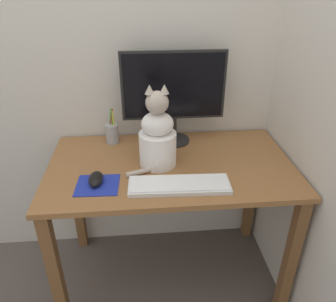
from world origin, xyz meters
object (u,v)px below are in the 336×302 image
object	(u,v)px
monitor	(173,92)
cat	(157,136)
pen_cup	(112,133)
keyboard	(179,185)
computer_mouse_left	(96,179)

from	to	relation	value
monitor	cat	xyz separation A→B (m)	(-0.09, -0.22, -0.13)
cat	pen_cup	xyz separation A→B (m)	(-0.22, 0.24, -0.09)
keyboard	pen_cup	distance (m)	0.52
pen_cup	monitor	bearing A→B (deg)	-2.66
monitor	pen_cup	world-z (taller)	monitor
monitor	pen_cup	distance (m)	0.38
keyboard	computer_mouse_left	distance (m)	0.35
computer_mouse_left	pen_cup	size ratio (longest dim) A/B	0.62
computer_mouse_left	cat	size ratio (longest dim) A/B	0.29
monitor	keyboard	bearing A→B (deg)	-92.42
keyboard	pen_cup	xyz separation A→B (m)	(-0.29, 0.43, 0.04)
monitor	keyboard	distance (m)	0.49
keyboard	monitor	bearing A→B (deg)	89.82
pen_cup	computer_mouse_left	bearing A→B (deg)	-97.34
cat	pen_cup	size ratio (longest dim) A/B	2.11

